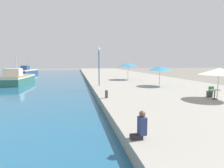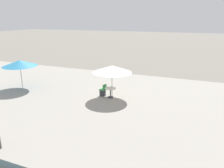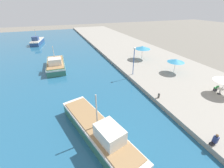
{
  "view_description": "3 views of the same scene",
  "coord_description": "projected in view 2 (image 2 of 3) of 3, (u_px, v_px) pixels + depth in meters",
  "views": [
    {
      "loc": [
        -1.75,
        0.06,
        3.41
      ],
      "look_at": [
        1.5,
        15.91,
        1.4
      ],
      "focal_mm": 28.0,
      "sensor_mm": 36.0,
      "label": 1
    },
    {
      "loc": [
        -5.46,
        5.44,
        6.27
      ],
      "look_at": [
        8.8,
        11.32,
        1.6
      ],
      "focal_mm": 35.0,
      "sensor_mm": 36.0,
      "label": 2
    },
    {
      "loc": [
        -10.69,
        0.84,
        11.08
      ],
      "look_at": [
        -4.0,
        18.0,
        1.2
      ],
      "focal_mm": 24.0,
      "sensor_mm": 36.0,
      "label": 3
    }
  ],
  "objects": [
    {
      "name": "cafe_table",
      "position": [
        110.0,
        91.0,
        16.09
      ],
      "size": [
        0.8,
        0.8,
        0.74
      ],
      "color": "#333338",
      "rests_on": "quay_promenade"
    },
    {
      "name": "cafe_umbrella_white",
      "position": [
        20.0,
        63.0,
        17.91
      ],
      "size": [
        2.8,
        2.8,
        2.36
      ],
      "color": "#B7B7B7",
      "rests_on": "quay_promenade"
    },
    {
      "name": "cafe_umbrella_pink",
      "position": [
        112.0,
        69.0,
        15.78
      ],
      "size": [
        2.89,
        2.89,
        2.39
      ],
      "color": "#B7B7B7",
      "rests_on": "quay_promenade"
    },
    {
      "name": "cafe_chair_left",
      "position": [
        103.0,
        91.0,
        16.56
      ],
      "size": [
        0.49,
        0.51,
        0.91
      ],
      "rotation": [
        0.0,
        0.0,
        -0.25
      ],
      "color": "#2D2D33",
      "rests_on": "quay_promenade"
    }
  ]
}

